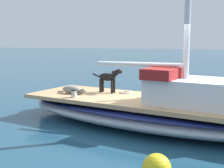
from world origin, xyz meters
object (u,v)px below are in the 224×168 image
Objects in this scene: sailboat_main at (149,112)px; coiled_rope at (125,92)px; deck_towel at (75,90)px; dog_grey at (73,90)px; deck_winch at (74,94)px; mooring_buoy at (157,168)px; dog_black at (109,78)px.

coiled_rope is (-0.74, -0.87, 0.35)m from sailboat_main.
dog_grey is at bearing 20.81° from deck_towel.
deck_winch is 1.53m from coiled_rope.
mooring_buoy is at bearing 24.08° from coiled_rope.
mooring_buoy is (3.70, 2.16, -0.86)m from dog_black.
deck_winch is 0.38× the size of deck_towel.
deck_towel is 1.27× the size of mooring_buoy.
deck_winch is 3.90m from mooring_buoy.
deck_towel is at bearing -154.95° from deck_winch.
dog_grey is 1.70× the size of deck_towel.
deck_winch reaches higher than coiled_rope.
deck_winch reaches higher than deck_towel.
deck_towel is at bearing -139.03° from mooring_buoy.
dog_grey is 0.57m from deck_towel.
dog_grey is at bearing -136.52° from mooring_buoy.
sailboat_main is 1.19m from coiled_rope.
coiled_rope reaches higher than sailboat_main.
dog_black is 2.90× the size of coiled_rope.
deck_towel is 4.95m from mooring_buoy.
dog_grey is 2.17× the size of mooring_buoy.
deck_towel is (-0.02, -1.07, -0.41)m from dog_black.
dog_black is 1.68× the size of deck_towel.
sailboat_main is 17.23× the size of mooring_buoy.
sailboat_main is 36.10× the size of deck_winch.
mooring_buoy is (3.20, 3.03, -0.55)m from dog_grey.
deck_winch is at bearing -30.87° from dog_black.
deck_towel is (0.08, -1.53, -0.01)m from coiled_rope.
dog_grey is 1.02× the size of dog_black.
sailboat_main is 7.95× the size of dog_grey.
dog_grey is 4.54× the size of deck_winch.
dog_black reaches higher than coiled_rope.
deck_winch is 0.65× the size of coiled_rope.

